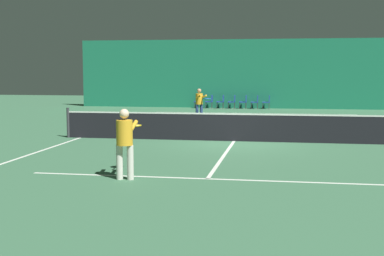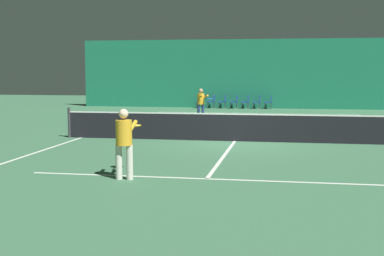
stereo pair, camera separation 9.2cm
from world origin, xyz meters
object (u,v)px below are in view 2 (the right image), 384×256
object	(u,v)px
courtside_chair_3	(235,101)
player_far	(201,101)
player_near	(124,138)
courtside_chair_4	(246,101)
courtside_chair_0	(201,100)
courtside_chair_1	(212,101)
courtside_chair_2	(223,101)
courtside_chair_6	(269,101)
tennis_net	(235,126)
courtside_chair_5	(258,101)

from	to	relation	value
courtside_chair_3	player_far	bearing A→B (deg)	-6.73
player_near	courtside_chair_4	distance (m)	22.10
courtside_chair_0	courtside_chair_3	bearing A→B (deg)	90.00
courtside_chair_1	courtside_chair_2	size ratio (longest dim) A/B	1.00
courtside_chair_3	courtside_chair_2	bearing A→B (deg)	-90.00
player_near	courtside_chair_0	distance (m)	22.16
player_near	courtside_chair_0	bearing A→B (deg)	2.28
courtside_chair_4	courtside_chair_6	xyz separation A→B (m)	(1.43, 0.00, 0.00)
courtside_chair_2	courtside_chair_3	bearing A→B (deg)	90.00
tennis_net	courtside_chair_3	world-z (taller)	tennis_net
courtside_chair_2	courtside_chair_3	distance (m)	0.71
player_near	courtside_chair_1	bearing A→B (deg)	0.44
courtside_chair_5	courtside_chair_6	world-z (taller)	same
courtside_chair_3	courtside_chair_4	world-z (taller)	same
courtside_chair_0	courtside_chair_2	distance (m)	1.43
courtside_chair_2	tennis_net	bearing A→B (deg)	8.21
player_near	courtside_chair_6	bearing A→B (deg)	-8.80
tennis_net	player_near	world-z (taller)	player_near
player_far	courtside_chair_3	xyz separation A→B (m)	(0.90, 7.63, -0.39)
player_far	courtside_chair_4	distance (m)	7.81
courtside_chair_6	courtside_chair_4	bearing A→B (deg)	-90.00
player_far	courtside_chair_5	size ratio (longest dim) A/B	1.79
tennis_net	courtside_chair_2	world-z (taller)	tennis_net
courtside_chair_0	courtside_chair_1	world-z (taller)	same
player_far	courtside_chair_6	world-z (taller)	player_far
tennis_net	courtside_chair_2	bearing A→B (deg)	98.21
tennis_net	courtside_chair_0	size ratio (longest dim) A/B	14.29
player_far	courtside_chair_2	distance (m)	7.64
tennis_net	courtside_chair_5	distance (m)	15.35
player_far	courtside_chair_3	size ratio (longest dim) A/B	1.79
courtside_chair_4	courtside_chair_5	size ratio (longest dim) A/B	1.00
player_near	tennis_net	bearing A→B (deg)	-17.42
courtside_chair_3	courtside_chair_5	size ratio (longest dim) A/B	1.00
tennis_net	courtside_chair_6	world-z (taller)	tennis_net
tennis_net	courtside_chair_5	bearing A→B (deg)	90.27
tennis_net	courtside_chair_4	xyz separation A→B (m)	(-0.79, 15.35, -0.03)
player_far	courtside_chair_1	bearing A→B (deg)	149.66
player_near	courtside_chair_6	xyz separation A→B (m)	(2.43, 22.08, -0.43)
player_near	courtside_chair_2	bearing A→B (deg)	-1.41
courtside_chair_0	courtside_chair_5	distance (m)	3.57
player_near	courtside_chair_4	bearing A→B (deg)	-5.12
courtside_chair_2	courtside_chair_4	bearing A→B (deg)	90.00
tennis_net	courtside_chair_1	world-z (taller)	tennis_net
tennis_net	courtside_chair_6	size ratio (longest dim) A/B	14.29
courtside_chair_0	courtside_chair_4	distance (m)	2.86
tennis_net	player_far	bearing A→B (deg)	107.27
player_far	courtside_chair_3	world-z (taller)	player_far
courtside_chair_0	courtside_chair_5	xyz separation A→B (m)	(3.57, 0.00, 0.00)
player_far	courtside_chair_6	bearing A→B (deg)	123.96
player_near	player_far	size ratio (longest dim) A/B	1.04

